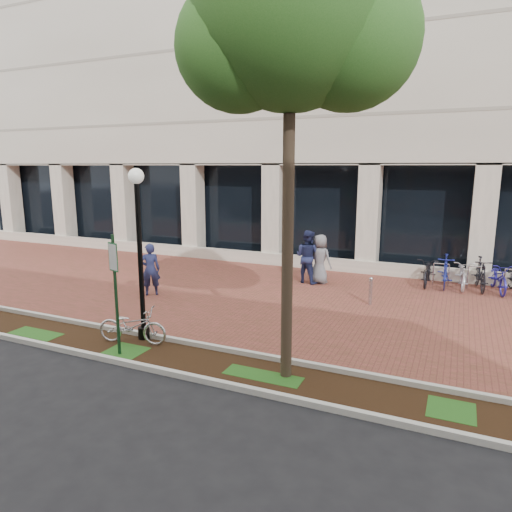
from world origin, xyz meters
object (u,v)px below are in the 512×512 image
at_px(parking_sign, 115,281).
at_px(pedestrian_right, 320,259).
at_px(street_tree, 294,22).
at_px(bollard, 371,291).
at_px(pedestrian_mid, 307,257).
at_px(lamppost, 140,245).
at_px(locked_bicycle, 132,326).
at_px(bike_rack_cluster, 471,274).
at_px(pedestrian_left, 150,269).

distance_m(parking_sign, pedestrian_right, 8.28).
bearing_deg(parking_sign, pedestrian_right, 92.65).
height_order(parking_sign, street_tree, street_tree).
relative_size(pedestrian_right, bollard, 2.04).
height_order(pedestrian_mid, bollard, pedestrian_mid).
height_order(lamppost, locked_bicycle, lamppost).
distance_m(lamppost, locked_bicycle, 1.90).
bearing_deg(parking_sign, bollard, 72.57).
bearing_deg(pedestrian_right, pedestrian_mid, 26.76).
distance_m(street_tree, bike_rack_cluster, 11.11).
bearing_deg(bike_rack_cluster, pedestrian_right, -168.91).
xyz_separation_m(parking_sign, pedestrian_left, (-2.28, 4.22, -0.85)).
distance_m(parking_sign, bollard, 7.59).
xyz_separation_m(street_tree, bike_rack_cluster, (3.37, 8.69, -6.04)).
bearing_deg(lamppost, bike_rack_cluster, 48.59).
relative_size(parking_sign, lamppost, 0.66).
bearing_deg(street_tree, lamppost, 173.64).
xyz_separation_m(lamppost, pedestrian_right, (2.37, 6.91, -1.43)).
relative_size(pedestrian_left, bike_rack_cluster, 0.48).
relative_size(lamppost, locked_bicycle, 2.43).
height_order(pedestrian_mid, pedestrian_right, pedestrian_mid).
height_order(locked_bicycle, pedestrian_right, pedestrian_right).
xyz_separation_m(parking_sign, pedestrian_mid, (1.85, 7.83, -0.75)).
bearing_deg(locked_bicycle, pedestrian_right, -31.72).
relative_size(lamppost, bike_rack_cluster, 1.14).
bearing_deg(bollard, pedestrian_mid, 145.29).
bearing_deg(pedestrian_right, parking_sign, 88.58).
bearing_deg(pedestrian_right, street_tree, 116.40).
height_order(parking_sign, pedestrian_right, parking_sign).
bearing_deg(street_tree, pedestrian_left, 149.13).
xyz_separation_m(lamppost, bollard, (4.51, 5.04, -1.87)).
bearing_deg(bike_rack_cluster, pedestrian_mid, -169.16).
height_order(parking_sign, lamppost, lamppost).
xyz_separation_m(street_tree, pedestrian_right, (-1.53, 7.35, -5.69)).
distance_m(locked_bicycle, bike_rack_cluster, 11.30).
bearing_deg(bike_rack_cluster, street_tree, -115.40).
bearing_deg(locked_bicycle, bollard, -53.50).
distance_m(parking_sign, bike_rack_cluster, 11.78).
xyz_separation_m(lamppost, pedestrian_left, (-2.19, 3.21, -1.46)).
relative_size(locked_bicycle, pedestrian_left, 0.99).
relative_size(lamppost, pedestrian_mid, 2.14).
bearing_deg(bollard, pedestrian_left, -164.68).
bearing_deg(bike_rack_cluster, lamppost, -135.58).
height_order(pedestrian_left, pedestrian_right, pedestrian_right).
height_order(locked_bicycle, pedestrian_left, pedestrian_left).
xyz_separation_m(pedestrian_left, bollard, (6.70, 1.83, -0.41)).
height_order(lamppost, pedestrian_mid, lamppost).
height_order(street_tree, locked_bicycle, street_tree).
relative_size(locked_bicycle, bollard, 1.95).
bearing_deg(locked_bicycle, pedestrian_mid, -28.80).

